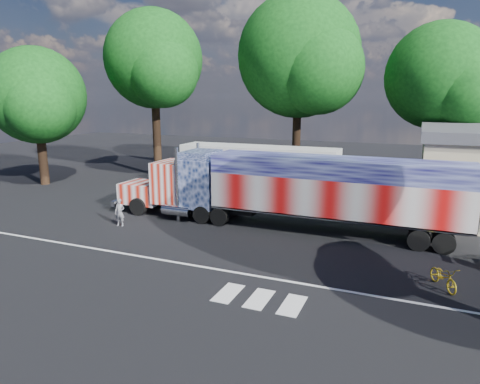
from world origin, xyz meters
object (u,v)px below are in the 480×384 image
at_px(semi_truck, 289,188).
at_px(woman, 120,212).
at_px(tree_n_mid, 301,57).
at_px(coach_bus, 258,169).
at_px(tree_nw_a, 155,60).
at_px(tree_w_a, 37,96).
at_px(bicycle, 444,277).
at_px(tree_ne_a, 441,77).

bearing_deg(semi_truck, woman, -159.16).
height_order(semi_truck, tree_n_mid, tree_n_mid).
relative_size(coach_bus, tree_n_mid, 0.77).
distance_m(tree_nw_a, tree_n_mid, 12.25).
relative_size(coach_bus, tree_w_a, 1.09).
xyz_separation_m(semi_truck, tree_nw_a, (-15.01, 10.46, 7.80)).
bearing_deg(semi_truck, tree_n_mid, 103.33).
bearing_deg(bicycle, tree_ne_a, 61.90).
bearing_deg(bicycle, tree_nw_a, 116.89).
height_order(tree_w_a, tree_n_mid, tree_n_mid).
relative_size(coach_bus, tree_ne_a, 0.95).
bearing_deg(woman, tree_n_mid, 62.53).
relative_size(tree_nw_a, tree_w_a, 1.32).
distance_m(tree_ne_a, tree_w_a, 30.49).
bearing_deg(tree_ne_a, woman, -132.83).
distance_m(coach_bus, tree_nw_a, 13.59).
relative_size(semi_truck, tree_w_a, 1.84).
xyz_separation_m(woman, tree_nw_a, (-6.43, 13.72, 9.21)).
xyz_separation_m(tree_w_a, tree_n_mid, (17.99, 10.70, 3.19)).
xyz_separation_m(woman, tree_n_mid, (5.17, 17.66, 9.40)).
bearing_deg(tree_n_mid, coach_bus, -99.59).
bearing_deg(tree_nw_a, bicycle, -34.54).
distance_m(semi_truck, coach_bus, 8.89).
distance_m(woman, tree_n_mid, 20.66).
relative_size(woman, tree_w_a, 0.14).
height_order(woman, tree_ne_a, tree_ne_a).
height_order(woman, tree_nw_a, tree_nw_a).
bearing_deg(woman, bicycle, -17.38).
height_order(woman, tree_n_mid, tree_n_mid).
distance_m(coach_bus, tree_n_mid, 10.84).
xyz_separation_m(coach_bus, tree_n_mid, (1.14, 6.77, 8.40)).
bearing_deg(semi_truck, tree_nw_a, 145.13).
xyz_separation_m(bicycle, tree_n_mid, (-10.88, 19.40, 9.72)).
relative_size(tree_ne_a, tree_n_mid, 0.80).
bearing_deg(tree_n_mid, tree_ne_a, -2.77).
relative_size(tree_ne_a, tree_w_a, 1.14).
bearing_deg(bicycle, semi_truck, 117.56).
bearing_deg(tree_ne_a, coach_bus, -152.22).
height_order(woman, bicycle, woman).
xyz_separation_m(semi_truck, bicycle, (7.46, -5.01, -1.73)).
bearing_deg(coach_bus, tree_nw_a, 164.84).
bearing_deg(coach_bus, bicycle, -46.43).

